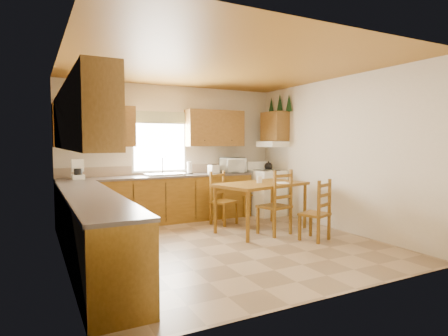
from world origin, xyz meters
name	(u,v)px	position (x,y,z in m)	size (l,w,h in m)	color
floor	(224,244)	(0.00, 0.00, 0.00)	(4.50, 4.50, 0.00)	#967A59
ceiling	(224,66)	(0.00, 0.00, 2.70)	(4.50, 4.50, 0.00)	#956320
wall_left	(63,160)	(-2.25, 0.00, 1.35)	(4.50, 4.50, 0.00)	beige
wall_right	(336,154)	(2.25, 0.00, 1.35)	(4.50, 4.50, 0.00)	beige
wall_back	(174,153)	(0.00, 2.25, 1.35)	(4.50, 4.50, 0.00)	beige
wall_front	(331,164)	(0.00, -2.25, 1.35)	(4.50, 4.50, 0.00)	beige
lower_cab_back	(161,200)	(-0.38, 1.95, 0.44)	(3.75, 0.60, 0.88)	brown
lower_cab_left	(92,232)	(-1.95, -0.15, 0.44)	(0.60, 3.60, 0.88)	brown
counter_back	(161,176)	(-0.38, 1.95, 0.90)	(3.75, 0.63, 0.04)	#4F453F
counter_left	(91,196)	(-1.95, -0.15, 0.90)	(0.63, 3.60, 0.04)	#4F453F
backsplash	(156,170)	(-0.38, 2.24, 1.01)	(3.75, 0.01, 0.18)	gray
upper_cab_back_left	(95,126)	(-1.55, 2.08, 1.85)	(1.41, 0.33, 0.75)	brown
upper_cab_back_right	(215,128)	(0.86, 2.08, 1.85)	(1.25, 0.33, 0.75)	brown
upper_cab_left	(78,118)	(-2.08, -0.15, 1.85)	(0.33, 3.60, 0.75)	brown
upper_cab_stove	(275,126)	(2.08, 1.65, 1.90)	(0.33, 0.62, 0.62)	brown
range_hood	(273,144)	(2.03, 1.65, 1.52)	(0.44, 0.62, 0.12)	white
window_frame	(160,143)	(-0.30, 2.22, 1.55)	(1.13, 0.02, 1.18)	white
window_pane	(160,143)	(-0.30, 2.21, 1.55)	(1.05, 0.01, 1.10)	white
window_valance	(160,118)	(-0.30, 2.19, 2.05)	(1.19, 0.01, 0.24)	#536A3B
sink_basin	(164,174)	(-0.30, 1.95, 0.94)	(0.75, 0.45, 0.04)	silver
pine_decal_a	(289,103)	(2.21, 1.33, 2.38)	(0.22, 0.22, 0.36)	#143316
pine_decal_b	(280,102)	(2.21, 1.65, 2.42)	(0.22, 0.22, 0.36)	#143316
pine_decal_c	(271,105)	(2.21, 1.97, 2.38)	(0.22, 0.22, 0.36)	#143316
stove	(266,193)	(1.88, 1.65, 0.47)	(0.64, 0.66, 0.94)	white
coffeemaker	(78,168)	(-1.88, 1.90, 1.11)	(0.22, 0.27, 0.38)	white
paper_towel	(190,168)	(0.24, 1.97, 1.04)	(0.11, 0.11, 0.25)	white
toaster	(214,169)	(0.74, 1.91, 1.01)	(0.22, 0.14, 0.18)	white
microwave	(233,165)	(1.22, 1.95, 1.08)	(0.52, 0.37, 0.31)	white
dining_table	(261,207)	(0.99, 0.48, 0.42)	(1.58, 0.91, 0.85)	brown
chair_near_left	(315,210)	(1.39, -0.45, 0.49)	(0.41, 0.39, 0.97)	brown
chair_near_right	(274,202)	(1.05, 0.17, 0.55)	(0.46, 0.44, 1.10)	brown
chair_far_left	(224,198)	(0.64, 1.25, 0.50)	(0.42, 0.40, 1.00)	brown
chair_far_right	(244,191)	(1.43, 1.85, 0.51)	(0.43, 0.41, 1.02)	brown
table_paper	(282,183)	(1.31, 0.32, 0.85)	(0.21, 0.28, 0.00)	white
table_card	(260,180)	(0.95, 0.49, 0.91)	(0.09, 0.02, 0.12)	white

